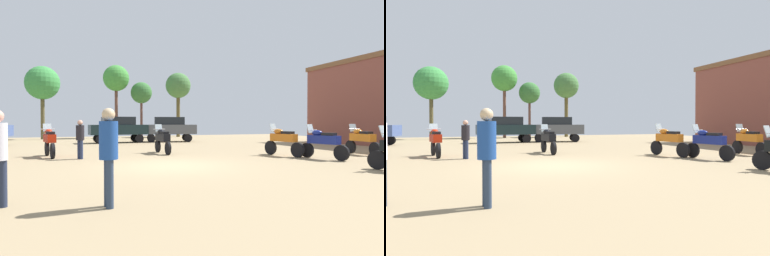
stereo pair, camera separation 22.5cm
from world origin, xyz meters
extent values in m
cube|color=#99835F|center=(0.00, 0.00, 0.01)|extent=(44.00, 52.00, 0.02)
cylinder|color=black|center=(6.53, 0.53, 0.34)|extent=(0.26, 0.66, 0.65)
cylinder|color=black|center=(6.89, -1.08, 0.34)|extent=(0.26, 0.66, 0.65)
cube|color=navy|center=(6.71, -0.27, 0.85)|extent=(0.65, 1.44, 0.36)
ellipsoid|color=navy|center=(6.64, 0.03, 1.13)|extent=(0.42, 0.54, 0.24)
cube|color=black|center=(6.76, -0.51, 1.09)|extent=(0.41, 0.61, 0.12)
cube|color=silver|center=(6.57, 0.37, 1.31)|extent=(0.38, 0.23, 0.39)
cylinder|color=#B7B7BC|center=(6.59, 0.27, 1.25)|extent=(0.61, 0.17, 0.04)
cylinder|color=black|center=(9.97, 1.36, 0.35)|extent=(0.20, 0.66, 0.65)
cylinder|color=black|center=(9.76, -0.22, 0.35)|extent=(0.20, 0.66, 0.65)
cube|color=orange|center=(9.87, 0.57, 0.85)|extent=(0.53, 1.39, 0.36)
ellipsoid|color=orange|center=(9.91, 0.87, 1.13)|extent=(0.38, 0.52, 0.24)
cube|color=black|center=(9.84, 0.34, 1.09)|extent=(0.37, 0.59, 0.12)
cube|color=silver|center=(9.95, 1.21, 1.31)|extent=(0.38, 0.20, 0.39)
cylinder|color=#B7B7BC|center=(9.94, 1.11, 1.25)|extent=(0.62, 0.12, 0.04)
cylinder|color=black|center=(-4.43, 5.35, 0.36)|extent=(0.27, 0.68, 0.67)
cylinder|color=black|center=(-4.10, 3.91, 0.36)|extent=(0.27, 0.68, 0.67)
cube|color=#B21F0A|center=(-4.27, 4.63, 0.87)|extent=(0.63, 1.30, 0.36)
ellipsoid|color=#B21F0A|center=(-4.33, 4.90, 1.15)|extent=(0.42, 0.54, 0.24)
cube|color=black|center=(-4.22, 4.41, 1.11)|extent=(0.42, 0.61, 0.12)
cube|color=silver|center=(-4.40, 5.21, 1.33)|extent=(0.38, 0.23, 0.39)
cylinder|color=#B7B7BC|center=(-4.38, 5.12, 1.27)|extent=(0.61, 0.17, 0.04)
cylinder|color=black|center=(5.73, 2.17, 0.36)|extent=(0.27, 0.68, 0.67)
cylinder|color=black|center=(6.08, 0.62, 0.36)|extent=(0.27, 0.68, 0.67)
cube|color=#C4661A|center=(5.91, 1.39, 0.87)|extent=(0.65, 1.39, 0.36)
ellipsoid|color=#C4661A|center=(5.84, 1.69, 1.15)|extent=(0.42, 0.54, 0.24)
cube|color=black|center=(5.96, 1.16, 1.11)|extent=(0.42, 0.61, 0.12)
cube|color=silver|center=(5.77, 2.02, 1.33)|extent=(0.38, 0.23, 0.39)
cylinder|color=#B7B7BC|center=(5.79, 1.92, 1.27)|extent=(0.61, 0.17, 0.04)
cylinder|color=black|center=(0.89, 5.27, 0.34)|extent=(0.16, 0.64, 0.63)
cylinder|color=black|center=(1.00, 3.72, 0.34)|extent=(0.16, 0.64, 0.63)
cube|color=black|center=(0.94, 4.50, 0.83)|extent=(0.45, 1.34, 0.36)
ellipsoid|color=black|center=(0.92, 4.79, 1.11)|extent=(0.35, 0.50, 0.24)
cube|color=black|center=(0.96, 4.27, 1.07)|extent=(0.34, 0.58, 0.12)
cube|color=silver|center=(0.90, 5.12, 1.29)|extent=(0.37, 0.18, 0.39)
cylinder|color=#B7B7BC|center=(0.90, 5.02, 1.23)|extent=(0.62, 0.08, 0.04)
cylinder|color=black|center=(6.19, -3.28, 0.33)|extent=(0.29, 0.63, 0.63)
cube|color=silver|center=(6.23, -3.43, 1.29)|extent=(0.39, 0.25, 0.39)
cylinder|color=black|center=(2.45, 13.51, 0.34)|extent=(0.67, 0.35, 0.64)
cylinder|color=black|center=(2.75, 14.92, 0.34)|extent=(0.67, 0.35, 0.64)
cylinder|color=black|center=(5.31, 12.92, 0.34)|extent=(0.67, 0.35, 0.64)
cylinder|color=black|center=(5.61, 14.32, 0.34)|extent=(0.67, 0.35, 0.64)
cube|color=#4A4F56|center=(4.03, 13.92, 1.03)|extent=(4.58, 2.64, 0.75)
cube|color=black|center=(4.03, 13.92, 1.71)|extent=(2.64, 2.03, 0.61)
cylinder|color=black|center=(-1.43, 13.16, 0.34)|extent=(0.66, 0.27, 0.64)
cylinder|color=black|center=(-1.54, 14.60, 0.34)|extent=(0.66, 0.27, 0.64)
cylinder|color=black|center=(1.49, 13.39, 0.34)|extent=(0.66, 0.27, 0.64)
cylinder|color=black|center=(1.38, 14.83, 0.34)|extent=(0.66, 0.27, 0.64)
cube|color=black|center=(-0.02, 14.00, 1.03)|extent=(4.43, 2.13, 0.75)
cube|color=black|center=(-0.02, 14.00, 1.71)|extent=(2.48, 1.76, 0.61)
cylinder|color=black|center=(-7.90, 14.16, 0.34)|extent=(0.67, 0.31, 0.64)
cylinder|color=#212A41|center=(-4.46, -4.34, 0.45)|extent=(0.14, 0.14, 0.86)
cylinder|color=#27374F|center=(-2.64, -5.11, 0.46)|extent=(0.14, 0.14, 0.88)
cylinder|color=#27374F|center=(-2.65, -4.94, 0.46)|extent=(0.14, 0.14, 0.88)
cylinder|color=navy|center=(-2.64, -5.02, 1.25)|extent=(0.37, 0.37, 0.70)
sphere|color=tan|center=(-2.64, -5.02, 1.72)|extent=(0.24, 0.24, 0.24)
cylinder|color=#232D4C|center=(-2.95, 3.26, 0.42)|extent=(0.14, 0.14, 0.81)
cylinder|color=#232D4C|center=(-3.03, 3.40, 0.42)|extent=(0.14, 0.14, 0.81)
cylinder|color=black|center=(-2.99, 3.33, 1.14)|extent=(0.47, 0.47, 0.64)
sphere|color=tan|center=(-2.99, 3.33, 1.57)|extent=(0.22, 0.22, 0.22)
cylinder|color=brown|center=(-5.96, 21.56, 2.30)|extent=(0.35, 0.35, 4.55)
sphere|color=#37873E|center=(-5.96, 21.56, 5.26)|extent=(3.08, 3.08, 3.08)
cylinder|color=brown|center=(7.47, 22.18, 2.51)|extent=(0.39, 0.39, 4.99)
sphere|color=#42743A|center=(7.47, 22.18, 5.63)|extent=(2.75, 2.75, 2.75)
cylinder|color=brown|center=(0.84, 22.24, 2.77)|extent=(0.31, 0.31, 5.50)
sphere|color=#3E8B37|center=(0.84, 22.24, 6.11)|extent=(2.64, 2.64, 2.64)
cylinder|color=brown|center=(3.41, 22.16, 2.11)|extent=(0.26, 0.26, 4.18)
sphere|color=#346A31|center=(3.41, 22.16, 4.70)|extent=(2.22, 2.22, 2.22)
camera|label=1|loc=(-3.23, -10.99, 1.57)|focal=29.79mm
camera|label=2|loc=(-3.02, -11.06, 1.57)|focal=29.79mm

